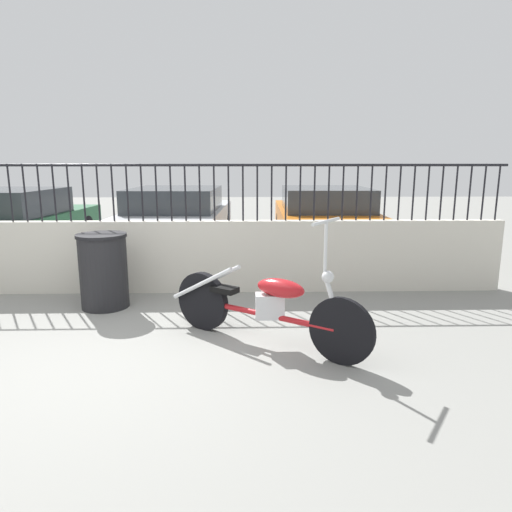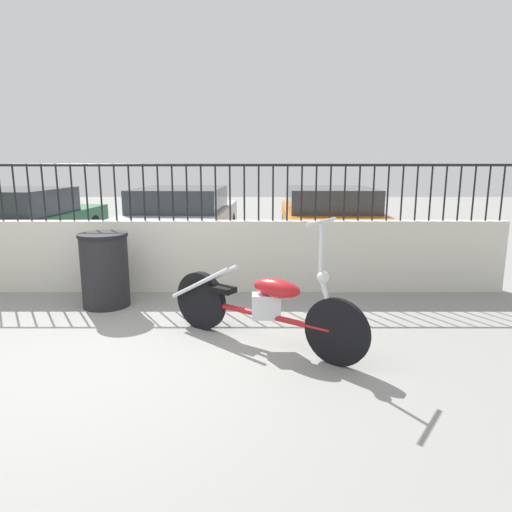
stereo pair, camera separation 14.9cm
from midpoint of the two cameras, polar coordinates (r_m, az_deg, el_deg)
The scene contains 8 objects.
ground_plane at distance 4.55m, azimuth -18.99°, elevation -12.20°, with size 40.00×40.00×0.00m, color gray.
low_wall at distance 6.55m, azimuth -12.76°, elevation -0.02°, with size 9.97×0.18×1.00m.
fence_railing at distance 6.42m, azimuth -13.17°, elevation 8.92°, with size 9.97×0.04×0.77m.
motorcycle_red at distance 4.56m, azimuth 0.82°, elevation -5.99°, with size 1.93×1.41×1.31m.
trash_bin at distance 6.00m, azimuth -17.62°, elevation -1.65°, with size 0.61×0.61×0.93m.
car_green at distance 9.94m, azimuth -26.66°, elevation 3.86°, with size 2.01×4.19×1.30m.
car_silver at distance 9.33m, azimuth -8.62°, elevation 4.60°, with size 2.01×4.42×1.30m.
car_orange at distance 9.30m, azimuth 9.64°, elevation 4.55°, with size 1.93×4.25×1.30m.
Camera 2 is at (1.53, -3.93, 1.79)m, focal length 32.00 mm.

